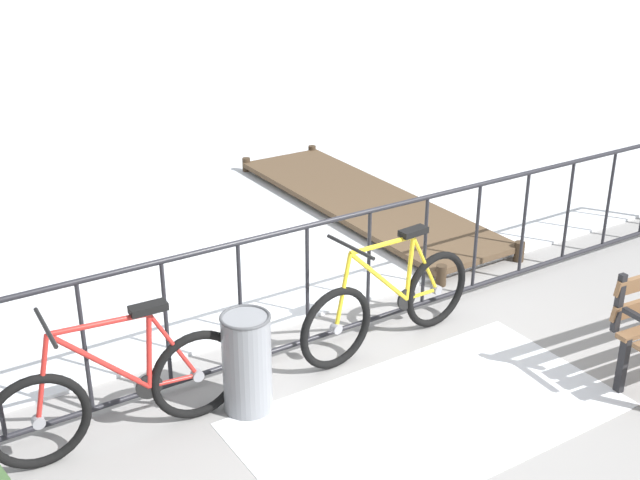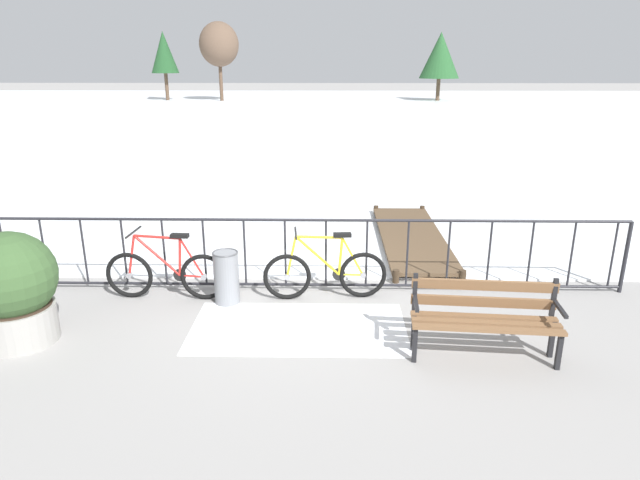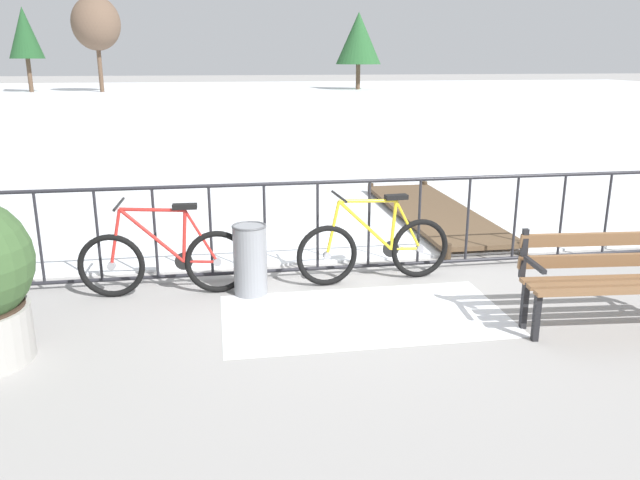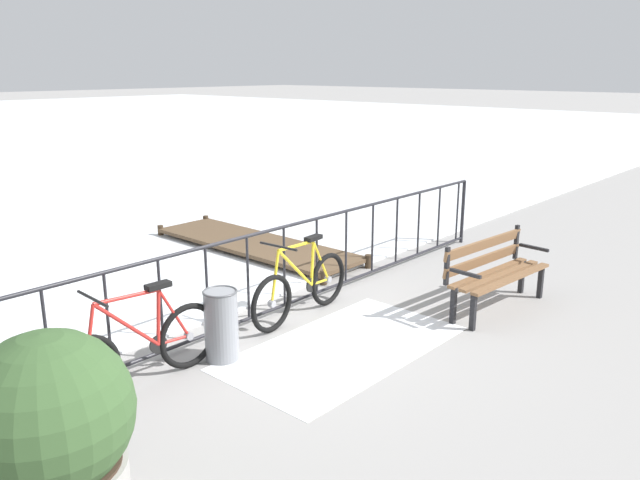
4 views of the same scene
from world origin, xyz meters
The scene contains 7 objects.
ground_plane centered at (0.00, 0.00, 0.00)m, with size 160.00×160.00×0.00m, color gray.
snow_patch centered at (-0.04, -1.20, 0.00)m, with size 2.66×1.43×0.01m, color white.
railing_fence centered at (0.00, 0.00, 0.56)m, with size 9.06×0.06×1.07m.
bicycle_near_railing centered at (-1.91, -0.33, 0.37)m, with size 1.71×0.52×0.97m.
bicycle_second centered at (0.28, -0.29, 0.37)m, with size 1.71×0.52×0.97m.
trash_bin centered at (-1.06, -0.45, 0.37)m, with size 0.35×0.35×0.73m.
wooden_dock centered at (1.83, 2.20, 0.12)m, with size 1.10×3.91×0.20m.
Camera 1 is at (-3.20, -4.75, 3.35)m, focal length 45.72 mm.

